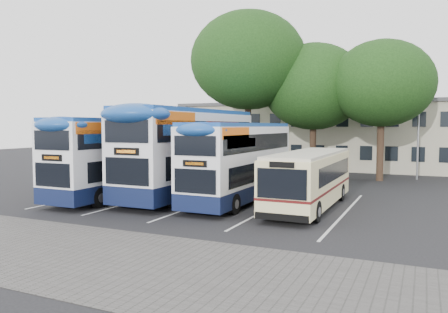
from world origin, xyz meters
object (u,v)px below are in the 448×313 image
object	(u,v)px
lamp_post	(419,111)
tree_right	(382,84)
tree_left	(248,61)
bus_dd_right	(240,158)
tree_mid	(314,87)
bus_single	(310,176)
bus_dd_left	(124,154)
bus_dd_mid	(191,148)

from	to	relation	value
lamp_post	tree_right	size ratio (longest dim) A/B	0.90
tree_left	bus_dd_right	bearing A→B (deg)	-70.28
tree_mid	bus_single	world-z (taller)	tree_mid
tree_left	bus_single	bearing A→B (deg)	-55.69
lamp_post	bus_single	bearing A→B (deg)	-107.55
tree_mid	tree_right	world-z (taller)	tree_mid
tree_mid	tree_right	distance (m)	5.19
bus_dd_left	bus_dd_mid	distance (m)	3.78
tree_mid	bus_single	xyz separation A→B (m)	(3.03, -13.35, -5.48)
tree_left	tree_right	xyz separation A→B (m)	(9.84, 1.09, -2.08)
lamp_post	bus_dd_left	xyz separation A→B (m)	(-14.92, -15.22, -2.68)
bus_single	tree_mid	bearing A→B (deg)	102.81
lamp_post	bus_dd_mid	world-z (taller)	lamp_post
lamp_post	bus_dd_mid	xyz separation A→B (m)	(-11.57, -13.50, -2.39)
tree_right	bus_single	world-z (taller)	tree_right
tree_left	bus_single	xyz separation A→B (m)	(7.76, -11.37, -7.52)
lamp_post	tree_right	distance (m)	3.63
lamp_post	tree_left	xyz separation A→B (m)	(-12.29, -2.97, 3.98)
bus_dd_right	bus_single	size ratio (longest dim) A/B	1.08
tree_right	bus_dd_left	world-z (taller)	tree_right
tree_mid	lamp_post	bearing A→B (deg)	7.49
lamp_post	tree_left	distance (m)	13.26
tree_left	bus_dd_right	xyz separation A→B (m)	(3.99, -11.13, -6.79)
tree_mid	bus_dd_left	distance (m)	16.67
tree_mid	bus_dd_right	world-z (taller)	tree_mid
bus_dd_right	bus_single	xyz separation A→B (m)	(3.77, -0.24, -0.73)
tree_right	tree_left	bearing A→B (deg)	-173.68
tree_left	bus_dd_right	size ratio (longest dim) A/B	1.31
bus_dd_mid	bus_dd_right	distance (m)	3.35
tree_right	bus_dd_mid	xyz separation A→B (m)	(-9.12, -11.62, -4.29)
tree_mid	bus_dd_mid	size ratio (longest dim) A/B	0.89
bus_single	lamp_post	bearing A→B (deg)	72.45
bus_dd_right	bus_single	distance (m)	3.85
bus_dd_left	tree_left	bearing A→B (deg)	77.87
bus_dd_right	bus_single	world-z (taller)	bus_dd_right
tree_left	bus_dd_mid	distance (m)	12.33
bus_dd_right	bus_single	bearing A→B (deg)	-3.66
tree_right	bus_dd_left	distance (m)	18.83
bus_dd_right	bus_dd_mid	bearing A→B (deg)	169.65
tree_left	bus_dd_right	distance (m)	13.64
tree_right	bus_dd_mid	world-z (taller)	tree_right
tree_right	bus_dd_mid	bearing A→B (deg)	-128.13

